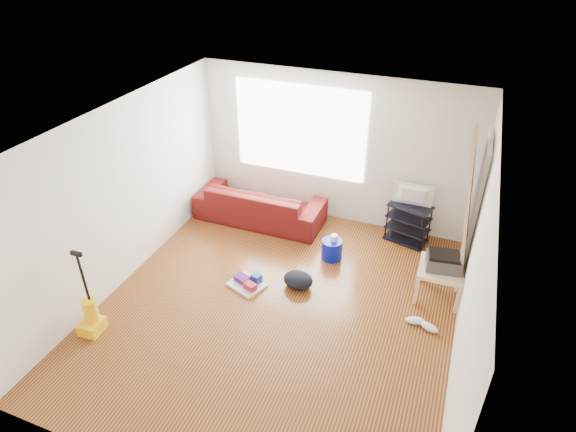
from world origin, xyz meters
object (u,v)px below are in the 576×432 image
at_px(cleaning_tray, 248,283).
at_px(sofa, 261,219).
at_px(vacuum, 91,317).
at_px(backpack, 298,286).
at_px(tv_stand, 408,223).
at_px(side_table, 441,272).
at_px(bucket, 331,258).

bearing_deg(cleaning_tray, sofa, 108.23).
relative_size(cleaning_tray, vacuum, 0.48).
bearing_deg(cleaning_tray, vacuum, -134.43).
bearing_deg(backpack, vacuum, -135.36).
xyz_separation_m(sofa, tv_stand, (2.44, 0.27, 0.33)).
height_order(sofa, backpack, sofa).
distance_m(tv_stand, side_table, 1.33).
xyz_separation_m(backpack, vacuum, (-2.11, -1.72, 0.22)).
distance_m(sofa, vacuum, 3.28).
distance_m(tv_stand, cleaning_tray, 2.72).
bearing_deg(sofa, tv_stand, -173.68).
xyz_separation_m(cleaning_tray, vacuum, (-1.45, -1.47, 0.17)).
relative_size(bucket, backpack, 0.74).
relative_size(bucket, vacuum, 0.26).
distance_m(bucket, backpack, 0.86).
xyz_separation_m(side_table, cleaning_tray, (-2.50, -0.76, -0.35)).
height_order(sofa, vacuum, vacuum).
relative_size(tv_stand, backpack, 1.70).
height_order(cleaning_tray, vacuum, vacuum).
distance_m(sofa, tv_stand, 2.48).
bearing_deg(sofa, cleaning_tray, 108.23).
relative_size(sofa, vacuum, 1.82).
relative_size(side_table, vacuum, 0.50).
xyz_separation_m(tv_stand, cleaning_tray, (-1.89, -1.94, -0.28)).
height_order(side_table, backpack, side_table).
distance_m(side_table, backpack, 1.95).
distance_m(side_table, bucket, 1.67).
bearing_deg(tv_stand, side_table, -47.49).
bearing_deg(bucket, vacuum, -132.86).
bearing_deg(side_table, cleaning_tray, -163.03).
bearing_deg(backpack, tv_stand, 59.78).
bearing_deg(side_table, backpack, -164.12).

